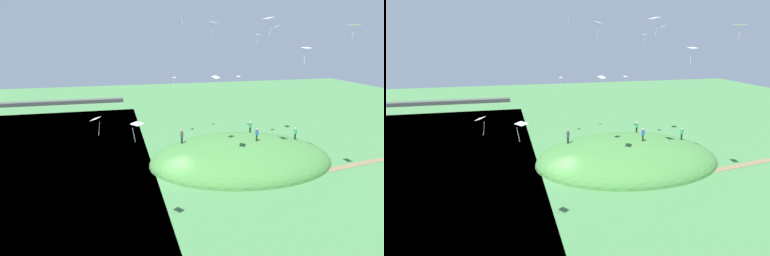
# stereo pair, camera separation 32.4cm
# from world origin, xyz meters

# --- Properties ---
(ground_plane) EXTENTS (160.00, 160.00, 0.00)m
(ground_plane) POSITION_xyz_m (0.00, 0.00, 0.00)
(ground_plane) COLOR #417841
(grass_hill) EXTENTS (24.89, 18.01, 5.97)m
(grass_hill) POSITION_xyz_m (9.48, 3.46, 0.00)
(grass_hill) COLOR #3F7938
(grass_hill) RESTS_ON ground_plane
(dirt_path) EXTENTS (11.24, 2.77, 0.04)m
(dirt_path) POSITION_xyz_m (23.26, -1.66, 0.02)
(dirt_path) COLOR olive
(dirt_path) RESTS_ON ground_plane
(person_watching_kites) EXTENTS (0.55, 0.55, 1.75)m
(person_watching_kites) POSITION_xyz_m (11.14, 2.47, 4.05)
(person_watching_kites) COLOR black
(person_watching_kites) RESTS_ON grass_hill
(person_with_child) EXTENTS (0.53, 0.53, 1.63)m
(person_with_child) POSITION_xyz_m (12.56, 7.77, 3.54)
(person_with_child) COLOR black
(person_with_child) RESTS_ON grass_hill
(person_walking_path) EXTENTS (0.47, 0.47, 1.73)m
(person_walking_path) POSITION_xyz_m (17.62, 3.79, 3.35)
(person_walking_path) COLOR black
(person_walking_path) RESTS_ON grass_hill
(person_near_shore) EXTENTS (0.43, 0.43, 1.85)m
(person_near_shore) POSITION_xyz_m (1.84, 6.01, 3.37)
(person_near_shore) COLOR black
(person_near_shore) RESTS_ON grass_hill
(kite_0) EXTENTS (0.49, 0.67, 2.14)m
(kite_0) POSITION_xyz_m (2.92, 16.73, 9.61)
(kite_0) COLOR silver
(kite_1) EXTENTS (0.85, 0.70, 1.64)m
(kite_1) POSITION_xyz_m (14.26, 17.31, 9.52)
(kite_1) COLOR #F2E2D1
(kite_2) EXTENTS (0.87, 1.02, 1.54)m
(kite_2) POSITION_xyz_m (-8.25, -8.50, 9.72)
(kite_2) COLOR white
(kite_3) EXTENTS (1.40, 1.21, 1.90)m
(kite_3) POSITION_xyz_m (15.02, -1.07, 14.87)
(kite_3) COLOR white
(kite_4) EXTENTS (1.22, 1.17, 1.34)m
(kite_4) POSITION_xyz_m (5.30, 2.29, 11.45)
(kite_4) COLOR white
(kite_5) EXTENTS (0.90, 0.78, 1.36)m
(kite_5) POSITION_xyz_m (14.30, 10.39, 16.42)
(kite_5) COLOR silver
(kite_6) EXTENTS (1.08, 1.16, 1.48)m
(kite_6) POSITION_xyz_m (-5.17, -10.77, 9.70)
(kite_6) COLOR silver
(kite_7) EXTENTS (0.91, 1.22, 1.56)m
(kite_7) POSITION_xyz_m (16.80, -6.07, 17.23)
(kite_7) COLOR white
(kite_8) EXTENTS (0.93, 1.26, 2.02)m
(kite_8) POSITION_xyz_m (9.78, -1.58, 18.00)
(kite_8) COLOR white
(kite_9) EXTENTS (1.15, 1.38, 2.39)m
(kite_9) POSITION_xyz_m (17.59, 11.45, 17.56)
(kite_9) COLOR white
(kite_10) EXTENTS (1.25, 1.38, 1.68)m
(kite_10) POSITION_xyz_m (3.07, -3.63, 17.42)
(kite_10) COLOR white
(kite_11) EXTENTS (0.72, 0.59, 1.30)m
(kite_11) POSITION_xyz_m (4.07, 15.80, 19.16)
(kite_11) COLOR silver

